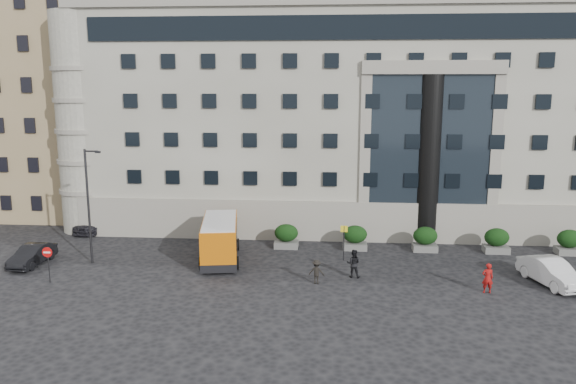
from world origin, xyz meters
name	(u,v)px	position (x,y,z in m)	size (l,w,h in m)	color
ground	(257,283)	(0.00, 0.00, 0.00)	(120.00, 120.00, 0.00)	black
civic_building	(347,118)	(6.00, 22.00, 9.00)	(44.00, 24.00, 18.00)	gray
entrance_column	(429,160)	(12.00, 10.30, 6.50)	(1.80, 1.80, 13.00)	black
apartment_near	(40,108)	(-24.00, 20.00, 10.00)	(14.00, 14.00, 20.00)	#8F7A53
apartment_far	(88,94)	(-27.00, 38.00, 11.00)	(13.00, 13.00, 22.00)	brown
hedge_a	(219,234)	(-4.00, 7.80, 0.93)	(1.80, 1.26, 1.84)	#595A57
hedge_b	(286,236)	(1.20, 7.80, 0.93)	(1.80, 1.26, 1.84)	#595A57
hedge_c	(355,237)	(6.40, 7.80, 0.93)	(1.80, 1.26, 1.84)	#595A57
hedge_d	(425,239)	(11.60, 7.80, 0.93)	(1.80, 1.26, 1.84)	#595A57
hedge_e	(497,240)	(16.80, 7.80, 0.93)	(1.80, 1.26, 1.84)	#595A57
hedge_f	(569,242)	(22.00, 7.80, 0.93)	(1.80, 1.26, 1.84)	#595A57
street_lamp	(89,202)	(-11.94, 3.00, 4.37)	(1.16, 0.18, 8.00)	#262628
bus_stop_sign	(344,237)	(5.50, 5.00, 1.73)	(0.50, 0.08, 2.52)	#262628
no_entry_sign	(48,258)	(-13.00, -1.04, 1.65)	(0.64, 0.16, 2.32)	#262628
minibus	(220,238)	(-3.23, 4.48, 1.59)	(3.48, 7.22, 2.89)	#C45E09
red_truck	(138,204)	(-13.39, 16.39, 1.30)	(2.58, 4.88, 2.53)	maroon
parked_car_b	(32,255)	(-15.92, 2.30, 0.70)	(1.47, 4.22, 1.39)	black
parked_car_c	(97,221)	(-15.38, 11.81, 0.78)	(2.19, 5.38, 1.56)	black
parked_car_d	(149,217)	(-11.50, 13.82, 0.69)	(2.29, 4.97, 1.38)	black
white_taxi	(551,272)	(18.27, 1.14, 0.81)	(1.71, 4.90, 1.62)	silver
pedestrian_a	(488,278)	(13.94, -0.61, 0.92)	(0.67, 0.44, 1.83)	#9A100F
pedestrian_b	(353,263)	(6.07, 1.51, 0.93)	(0.90, 0.70, 1.85)	black
pedestrian_c	(317,272)	(3.73, 0.15, 0.77)	(0.99, 0.57, 1.54)	black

